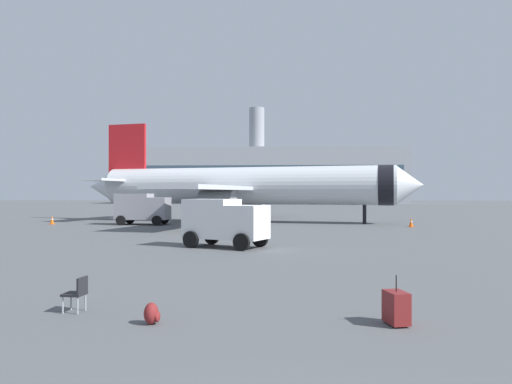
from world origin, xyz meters
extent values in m
cylinder|color=silver|center=(-3.34, 46.20, 3.70)|extent=(30.09, 10.39, 3.80)
cone|color=silver|center=(12.45, 42.59, 3.70)|extent=(3.14, 4.05, 3.61)
cone|color=silver|center=(-19.52, 49.90, 3.70)|extent=(3.88, 4.05, 3.42)
cylinder|color=black|center=(10.31, 43.08, 3.70)|extent=(2.23, 4.09, 3.88)
cube|color=silver|center=(-2.53, 54.22, 3.40)|extent=(8.24, 16.67, 0.36)
cube|color=silver|center=(-6.10, 38.62, 3.40)|extent=(8.24, 16.67, 0.36)
cylinder|color=gray|center=(-3.09, 51.78, 2.10)|extent=(3.61, 2.86, 2.20)
cylinder|color=gray|center=(-5.54, 41.06, 2.10)|extent=(3.61, 2.86, 2.20)
cube|color=red|center=(-16.50, 49.21, 7.30)|extent=(4.37, 1.33, 6.40)
cube|color=silver|center=(-16.28, 52.44, 4.30)|extent=(3.87, 6.43, 0.24)
cube|color=silver|center=(-17.70, 46.20, 4.30)|extent=(3.87, 6.43, 0.24)
cylinder|color=black|center=(8.36, 43.53, 0.90)|extent=(0.36, 0.36, 1.80)
cylinder|color=black|center=(-4.76, 48.98, 0.90)|extent=(0.44, 0.44, 1.80)
cylinder|color=black|center=(-5.82, 44.30, 0.90)|extent=(0.44, 0.44, 1.80)
cube|color=gray|center=(-10.93, 40.99, 1.52)|extent=(1.81, 2.30, 2.04)
cube|color=#1E232D|center=(-10.22, 40.95, 2.00)|extent=(0.20, 1.98, 0.84)
cube|color=gray|center=(-13.33, 41.14, 1.70)|extent=(3.25, 2.38, 2.40)
cylinder|color=black|center=(-10.74, 42.13, 0.45)|extent=(0.91, 0.27, 0.90)
cylinder|color=black|center=(-10.88, 39.84, 0.45)|extent=(0.91, 0.27, 0.90)
cylinder|color=black|center=(-14.10, 42.33, 0.45)|extent=(0.91, 0.27, 0.90)
cylinder|color=black|center=(-14.23, 40.04, 0.45)|extent=(0.91, 0.27, 0.90)
cube|color=white|center=(-1.51, 21.63, 1.39)|extent=(2.43, 2.55, 1.78)
cube|color=#1E232D|center=(-0.83, 21.33, 1.81)|extent=(0.81, 1.67, 0.74)
cube|color=white|center=(-3.51, 22.54, 1.55)|extent=(3.23, 2.91, 2.10)
cylinder|color=black|center=(-0.88, 22.50, 0.45)|extent=(0.91, 0.57, 0.90)
cylinder|color=black|center=(-1.74, 20.59, 0.45)|extent=(0.91, 0.57, 0.90)
cylinder|color=black|center=(-3.68, 23.77, 0.45)|extent=(0.91, 0.57, 0.90)
cylinder|color=black|center=(-4.55, 21.85, 0.45)|extent=(0.91, 0.57, 0.90)
cube|color=#F2590C|center=(-21.25, 41.38, 0.02)|extent=(0.44, 0.44, 0.04)
cone|color=#F2590C|center=(-21.25, 41.38, 0.44)|extent=(0.36, 0.36, 0.79)
cylinder|color=white|center=(-21.25, 41.38, 0.48)|extent=(0.23, 0.23, 0.10)
cube|color=#F2590C|center=(11.58, 39.00, 0.02)|extent=(0.44, 0.44, 0.04)
cone|color=#F2590C|center=(11.58, 39.00, 0.42)|extent=(0.36, 0.36, 0.77)
cylinder|color=white|center=(11.58, 39.00, 0.46)|extent=(0.23, 0.23, 0.10)
cube|color=maroon|center=(2.74, 6.76, 0.39)|extent=(0.53, 0.71, 0.70)
cylinder|color=black|center=(2.74, 6.76, 0.92)|extent=(0.02, 0.02, 0.36)
cylinder|color=black|center=(2.69, 6.98, 0.04)|extent=(0.08, 0.05, 0.08)
cylinder|color=black|center=(2.79, 6.54, 0.04)|extent=(0.08, 0.05, 0.08)
ellipsoid|color=maroon|center=(-2.68, 6.57, 0.24)|extent=(0.32, 0.40, 0.48)
ellipsoid|color=maroon|center=(-2.54, 6.57, 0.17)|extent=(0.12, 0.28, 0.24)
cube|color=black|center=(-4.86, 7.60, 0.44)|extent=(0.53, 0.53, 0.06)
cube|color=black|center=(-4.65, 7.58, 0.66)|extent=(0.10, 0.48, 0.40)
cylinder|color=#999EA5|center=(-5.07, 7.43, 0.22)|extent=(0.04, 0.04, 0.44)
cylinder|color=#999EA5|center=(-5.03, 7.81, 0.22)|extent=(0.04, 0.04, 0.44)
cylinder|color=#999EA5|center=(-4.69, 7.39, 0.22)|extent=(0.04, 0.04, 0.44)
cylinder|color=#999EA5|center=(-4.65, 7.77, 0.22)|extent=(0.04, 0.04, 0.44)
cube|color=gray|center=(-1.27, 138.76, 7.87)|extent=(73.71, 17.34, 15.73)
cube|color=#334756|center=(-1.27, 130.05, 7.08)|extent=(70.03, 0.10, 7.08)
cylinder|color=gray|center=(-6.28, 138.76, 21.73)|extent=(4.40, 4.40, 12.00)
camera|label=1|loc=(0.15, -4.28, 2.90)|focal=34.69mm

